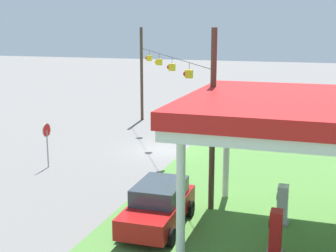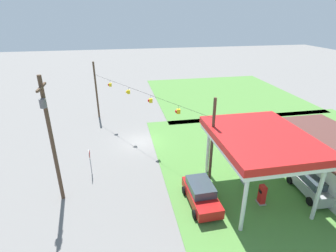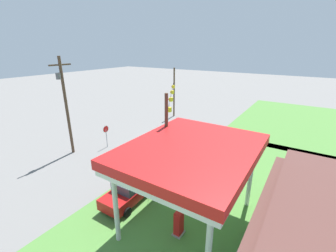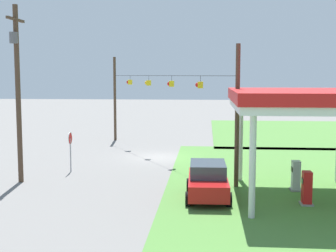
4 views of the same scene
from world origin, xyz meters
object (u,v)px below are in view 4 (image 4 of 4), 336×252
car_at_pumps_front (208,180)px  gas_station_canopy (304,101)px  fuel_pump_far (307,189)px  stop_sign_roadside (70,143)px  fuel_pump_near (296,177)px  utility_pole_main (17,84)px

car_at_pumps_front → gas_station_canopy: bearing=94.3°
fuel_pump_far → car_at_pumps_front: (-0.89, -4.53, 0.14)m
gas_station_canopy → stop_sign_roadside: (-5.11, -13.00, -2.94)m
fuel_pump_near → utility_pole_main: size_ratio=0.16×
fuel_pump_far → utility_pole_main: 16.10m
gas_station_canopy → fuel_pump_near: bearing=-179.9°
utility_pole_main → fuel_pump_far: bearing=76.9°
fuel_pump_near → car_at_pumps_front: (1.78, -4.53, 0.14)m
fuel_pump_near → stop_sign_roadside: 13.58m
fuel_pump_far → car_at_pumps_front: 4.62m
fuel_pump_near → utility_pole_main: 15.74m
gas_station_canopy → stop_sign_roadside: bearing=-111.5°
gas_station_canopy → fuel_pump_far: 4.21m
car_at_pumps_front → stop_sign_roadside: bearing=-124.6°
car_at_pumps_front → utility_pole_main: bearing=-105.2°
fuel_pump_near → car_at_pumps_front: size_ratio=0.35×
gas_station_canopy → fuel_pump_near: 4.21m
gas_station_canopy → car_at_pumps_front: gas_station_canopy is taller
gas_station_canopy → utility_pole_main: bearing=-98.1°
gas_station_canopy → car_at_pumps_front: bearing=-84.4°
utility_pole_main → gas_station_canopy: bearing=81.9°
gas_station_canopy → car_at_pumps_front: (0.45, -4.53, -3.86)m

